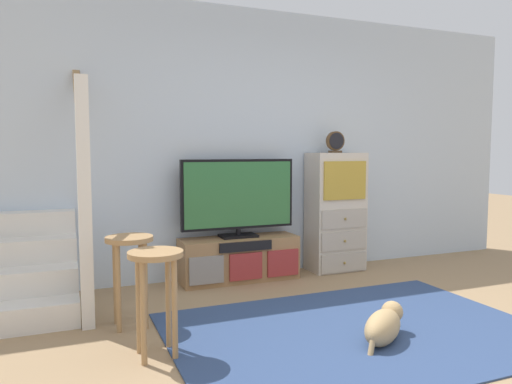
% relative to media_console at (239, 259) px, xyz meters
% --- Properties ---
extents(ground_plane, '(20.00, 20.00, 0.00)m').
position_rel_media_console_xyz_m(ground_plane, '(0.30, -2.19, -0.21)').
color(ground_plane, '#997A56').
extents(back_wall, '(6.40, 0.12, 2.70)m').
position_rel_media_console_xyz_m(back_wall, '(0.30, 0.27, 1.14)').
color(back_wall, silver).
rests_on(back_wall, ground_plane).
extents(area_rug, '(2.60, 1.80, 0.01)m').
position_rel_media_console_xyz_m(area_rug, '(0.30, -1.59, -0.21)').
color(area_rug, navy).
rests_on(area_rug, ground_plane).
extents(media_console, '(1.17, 0.38, 0.43)m').
position_rel_media_console_xyz_m(media_console, '(0.00, 0.00, 0.00)').
color(media_console, '#997047').
rests_on(media_console, ground_plane).
extents(television, '(1.15, 0.22, 0.77)m').
position_rel_media_console_xyz_m(television, '(0.00, 0.02, 0.62)').
color(television, black).
rests_on(television, media_console).
extents(side_cabinet, '(0.58, 0.38, 1.25)m').
position_rel_media_console_xyz_m(side_cabinet, '(1.10, 0.01, 0.41)').
color(side_cabinet, beige).
rests_on(side_cabinet, ground_plane).
extents(desk_clock, '(0.20, 0.08, 0.22)m').
position_rel_media_console_xyz_m(desk_clock, '(1.07, -0.00, 1.15)').
color(desk_clock, '#4C3823').
rests_on(desk_clock, side_cabinet).
extents(staircase, '(1.00, 1.36, 2.20)m').
position_rel_media_console_xyz_m(staircase, '(-1.94, 0.01, 0.16)').
color(staircase, silver).
rests_on(staircase, ground_plane).
extents(bar_stool_near, '(0.34, 0.34, 0.66)m').
position_rel_media_console_xyz_m(bar_stool_near, '(-1.08, -1.46, 0.28)').
color(bar_stool_near, '#A37A4C').
rests_on(bar_stool_near, ground_plane).
extents(bar_stool_far, '(0.34, 0.34, 0.66)m').
position_rel_media_console_xyz_m(bar_stool_far, '(-1.16, -0.87, 0.28)').
color(bar_stool_far, '#A37A4C').
rests_on(bar_stool_far, ground_plane).
extents(dog, '(0.48, 0.42, 0.23)m').
position_rel_media_console_xyz_m(dog, '(0.37, -1.81, -0.10)').
color(dog, tan).
rests_on(dog, ground_plane).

